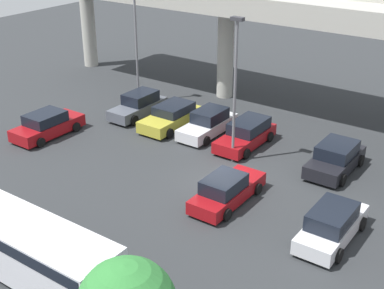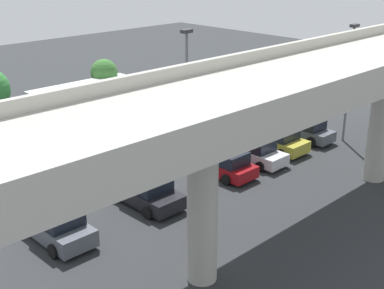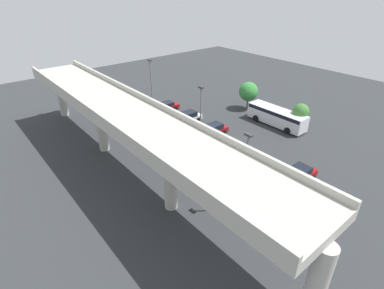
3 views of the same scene
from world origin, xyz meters
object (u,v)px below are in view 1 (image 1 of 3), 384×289
object	(u,v)px
parked_car_4	(246,134)
parked_car_3	(208,123)
parked_car_7	(332,225)
lamp_post_mid_lot	(235,81)
lamp_post_by_overpass	(136,39)
shuttle_bus	(24,243)
parked_car_6	(336,158)
parked_car_0	(47,125)
parked_car_2	(172,116)
parked_car_1	(139,105)
parked_car_5	(227,190)

from	to	relation	value
parked_car_4	parked_car_3	bearing A→B (deg)	-91.42
parked_car_7	lamp_post_mid_lot	distance (m)	9.59
lamp_post_by_overpass	shuttle_bus	bearing A→B (deg)	-62.41
parked_car_6	shuttle_bus	distance (m)	17.28
parked_car_0	parked_car_2	xyz separation A→B (m)	(5.60, 5.78, -0.01)
parked_car_3	parked_car_6	size ratio (longest dim) A/B	1.04
parked_car_0	parked_car_1	size ratio (longest dim) A/B	1.04
parked_car_2	lamp_post_mid_lot	world-z (taller)	lamp_post_mid_lot
parked_car_6	parked_car_7	distance (m)	6.84
parked_car_7	parked_car_3	bearing A→B (deg)	59.23
parked_car_5	shuttle_bus	world-z (taller)	shuttle_bus
parked_car_6	parked_car_1	bearing A→B (deg)	-89.88
lamp_post_by_overpass	parked_car_3	bearing A→B (deg)	-14.69
parked_car_0	parked_car_7	bearing A→B (deg)	-91.15
parked_car_2	lamp_post_by_overpass	distance (m)	6.75
parked_car_0	shuttle_bus	size ratio (longest dim) A/B	0.53
parked_car_0	parked_car_3	world-z (taller)	parked_car_3
parked_car_5	parked_car_6	xyz separation A→B (m)	(3.13, 6.44, 0.07)
lamp_post_mid_lot	lamp_post_by_overpass	size ratio (longest dim) A/B	1.04
parked_car_5	lamp_post_mid_lot	xyz separation A→B (m)	(-2.14, 4.11, 4.17)
parked_car_1	parked_car_3	bearing A→B (deg)	91.49
parked_car_1	lamp_post_by_overpass	xyz separation A→B (m)	(-1.83, 2.13, 3.95)
parked_car_6	lamp_post_mid_lot	bearing A→B (deg)	-66.21
parked_car_6	parked_car_4	bearing A→B (deg)	-90.47
parked_car_1	parked_car_2	distance (m)	3.09
parked_car_4	parked_car_5	bearing A→B (deg)	21.93
parked_car_3	parked_car_4	size ratio (longest dim) A/B	0.99
shuttle_bus	lamp_post_by_overpass	distance (m)	20.53
parked_car_1	parked_car_7	size ratio (longest dim) A/B	0.97
parked_car_4	parked_car_7	bearing A→B (deg)	51.42
parked_car_5	parked_car_0	bearing A→B (deg)	88.34
parked_car_3	parked_car_0	bearing A→B (deg)	-53.30
parked_car_3	parked_car_6	distance (m)	8.62
parked_car_2	parked_car_7	distance (m)	14.97
parked_car_1	shuttle_bus	xyz separation A→B (m)	(7.56, -15.84, 0.73)
parked_car_4	shuttle_bus	bearing A→B (deg)	-3.76
parked_car_1	parked_car_5	xyz separation A→B (m)	(11.22, -6.41, -0.07)
parked_car_2	parked_car_3	distance (m)	2.68
parked_car_3	shuttle_bus	distance (m)	16.11
parked_car_7	lamp_post_by_overpass	xyz separation A→B (m)	(-18.55, 8.52, 3.95)
shuttle_bus	parked_car_4	bearing A→B (deg)	-93.76
parked_car_5	lamp_post_mid_lot	distance (m)	6.23
parked_car_2	parked_car_0	bearing A→B (deg)	-44.14
parked_car_3	parked_car_5	size ratio (longest dim) A/B	0.97
shuttle_bus	parked_car_1	bearing A→B (deg)	-64.48
parked_car_3	parked_car_5	xyz separation A→B (m)	(5.48, -6.55, -0.04)
parked_car_1	parked_car_6	world-z (taller)	parked_car_1
parked_car_0	lamp_post_by_overpass	bearing A→B (deg)	-4.90
parked_car_1	parked_car_7	distance (m)	17.90
parked_car_1	parked_car_6	bearing A→B (deg)	90.12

